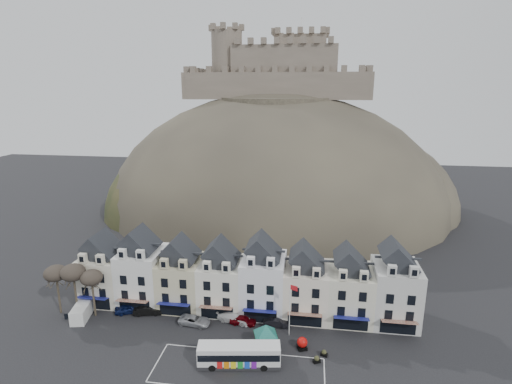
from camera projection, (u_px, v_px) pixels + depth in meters
The scene contains 21 objects.
ground at pixel (221, 375), 50.64m from camera, with size 300.00×300.00×0.00m, color black.
coach_bay_markings at pixel (238, 370), 51.56m from camera, with size 22.00×7.50×0.01m, color silver.
townhouse_terrace at pixel (244, 279), 64.53m from camera, with size 54.40×9.35×11.80m.
castle_hill at pixel (279, 211), 116.39m from camera, with size 100.00×76.00×68.00m.
castle at pixel (280, 69), 112.83m from camera, with size 50.20×22.20×22.00m.
tree_left_far at pixel (56, 274), 62.89m from camera, with size 3.61×3.61×8.24m.
tree_left_mid at pixel (73, 273), 62.39m from camera, with size 3.78×3.78×8.64m.
tree_left_near at pixel (91, 278), 62.15m from camera, with size 3.43×3.43×7.84m.
bus at pixel (239, 354), 52.06m from camera, with size 11.00×4.02×3.04m.
bus_shelter at pixel (266, 330), 54.78m from camera, with size 5.93×5.93×3.93m.
red_buoy at pixel (302, 343), 55.45m from camera, with size 1.58×1.58×1.81m.
flagpole at pixel (290, 306), 57.51m from camera, with size 1.14×0.55×8.48m.
white_van at pixel (82, 312), 62.82m from camera, with size 3.10×5.25×2.24m.
planter_west at pixel (317, 359), 52.82m from camera, with size 1.10×0.85×0.99m.
planter_east at pixel (324, 353), 54.12m from camera, with size 1.04×0.75×0.94m.
car_navy at pixel (129, 309), 64.40m from camera, with size 1.78×4.41×1.50m, color #0C1640.
car_black at pixel (148, 310), 63.96m from camera, with size 1.58×4.52×1.49m, color black.
car_silver at pixel (195, 320), 61.26m from camera, with size 2.26×4.83×1.36m, color #A4A6AB.
car_white at pixel (234, 317), 62.00m from camera, with size 2.22×5.45×1.58m, color white.
car_maroon at pixel (243, 320), 61.30m from camera, with size 1.64×4.07×1.39m, color #5A050B.
car_charcoal at pixel (277, 322), 60.76m from camera, with size 1.43×4.09×1.35m, color black.
Camera 1 is at (10.48, -41.86, 35.56)m, focal length 28.00 mm.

